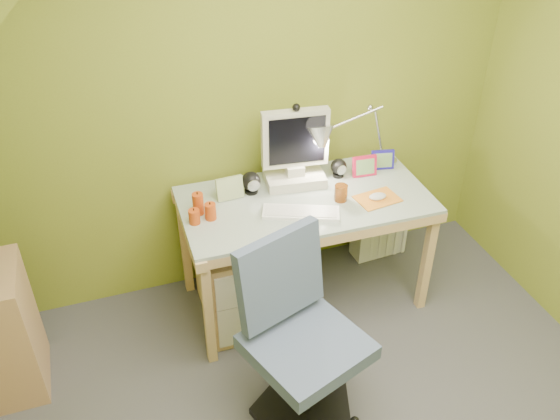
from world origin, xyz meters
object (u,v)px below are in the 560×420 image
object	(u,v)px
monitor	(295,141)
desk	(304,250)
radiator	(379,231)
side_ledge	(6,331)
desk_lamp	(368,122)
task_chair	(307,344)

from	to	relation	value
monitor	desk	bearing A→B (deg)	-83.29
radiator	side_ledge	bearing A→B (deg)	-174.06
desk	desk_lamp	distance (m)	0.84
desk	radiator	bearing A→B (deg)	22.98
monitor	task_chair	world-z (taller)	monitor
desk_lamp	task_chair	distance (m)	1.36
monitor	desk_lamp	distance (m)	0.45
side_ledge	task_chair	world-z (taller)	task_chair
desk_lamp	side_ledge	distance (m)	2.25
monitor	radiator	distance (m)	1.07
desk_lamp	task_chair	size ratio (longest dim) A/B	0.62
monitor	task_chair	distance (m)	1.16
side_ledge	radiator	bearing A→B (deg)	9.24
monitor	side_ledge	distance (m)	1.82
monitor	desk_lamp	bearing A→B (deg)	6.71
side_ledge	desk_lamp	bearing A→B (deg)	7.99
radiator	desk_lamp	bearing A→B (deg)	-161.72
desk_lamp	task_chair	world-z (taller)	desk_lamp
side_ledge	task_chair	distance (m)	1.54
desk_lamp	side_ledge	xyz separation A→B (m)	(-2.12, -0.30, -0.69)
desk_lamp	desk	bearing A→B (deg)	-168.43
desk	monitor	distance (m)	0.67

